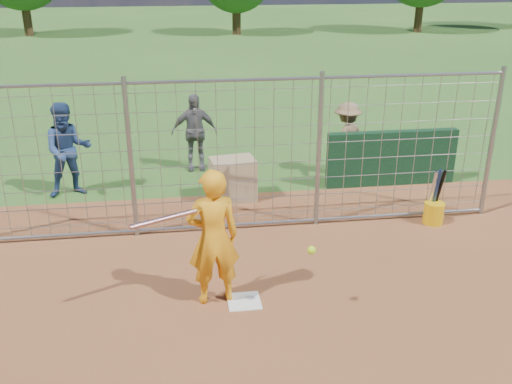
{
  "coord_description": "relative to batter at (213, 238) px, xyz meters",
  "views": [
    {
      "loc": [
        -0.74,
        -6.57,
        4.22
      ],
      "look_at": [
        0.3,
        0.8,
        1.15
      ],
      "focal_mm": 40.0,
      "sensor_mm": 36.0,
      "label": 1
    }
  ],
  "objects": [
    {
      "name": "ground",
      "position": [
        0.38,
        0.09,
        -0.92
      ],
      "size": [
        100.0,
        100.0,
        0.0
      ],
      "primitive_type": "plane",
      "color": "#2D591E",
      "rests_on": "ground"
    },
    {
      "name": "home_plate",
      "position": [
        0.38,
        -0.11,
        -0.91
      ],
      "size": [
        0.43,
        0.43,
        0.02
      ],
      "primitive_type": "cube",
      "color": "silver",
      "rests_on": "ground"
    },
    {
      "name": "dugout_wall",
      "position": [
        3.78,
        3.69,
        -0.37
      ],
      "size": [
        2.6,
        0.2,
        1.1
      ],
      "primitive_type": "cube",
      "color": "#11381E",
      "rests_on": "ground"
    },
    {
      "name": "batter",
      "position": [
        0.0,
        0.0,
        0.0
      ],
      "size": [
        0.72,
        0.52,
        1.85
      ],
      "primitive_type": "imported",
      "rotation": [
        0.0,
        0.0,
        3.26
      ],
      "color": "orange",
      "rests_on": "ground"
    },
    {
      "name": "bystander_a",
      "position": [
        -2.42,
        4.02,
        -0.03
      ],
      "size": [
        1.0,
        0.86,
        1.8
      ],
      "primitive_type": "imported",
      "rotation": [
        0.0,
        0.0,
        0.23
      ],
      "color": "navy",
      "rests_on": "ground"
    },
    {
      "name": "bystander_b",
      "position": [
        -0.03,
        5.14,
        -0.11
      ],
      "size": [
        0.96,
        0.41,
        1.64
      ],
      "primitive_type": "imported",
      "rotation": [
        0.0,
        0.0,
        0.01
      ],
      "color": "#58595E",
      "rests_on": "ground"
    },
    {
      "name": "bystander_c",
      "position": [
        3.05,
        4.39,
        -0.16
      ],
      "size": [
        1.14,
        1.03,
        1.53
      ],
      "primitive_type": "imported",
      "rotation": [
        0.0,
        0.0,
        3.74
      ],
      "color": "#816446",
      "rests_on": "ground"
    },
    {
      "name": "equipment_bin",
      "position": [
        0.6,
        3.37,
        -0.52
      ],
      "size": [
        0.87,
        0.65,
        0.8
      ],
      "primitive_type": "cube",
      "rotation": [
        0.0,
        0.0,
        0.14
      ],
      "color": "tan",
      "rests_on": "ground"
    },
    {
      "name": "equipment_in_play",
      "position": [
        -0.17,
        -0.32,
        0.32
      ],
      "size": [
        2.2,
        0.53,
        0.5
      ],
      "color": "silver",
      "rests_on": "ground"
    },
    {
      "name": "bucket_with_bats",
      "position": [
        3.87,
        1.85,
        -0.68
      ],
      "size": [
        0.34,
        0.36,
        0.98
      ],
      "color": "#DFA50B",
      "rests_on": "ground"
    },
    {
      "name": "backstop_fence",
      "position": [
        0.38,
        2.09,
        0.33
      ],
      "size": [
        9.08,
        0.08,
        2.6
      ],
      "color": "gray",
      "rests_on": "ground"
    }
  ]
}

